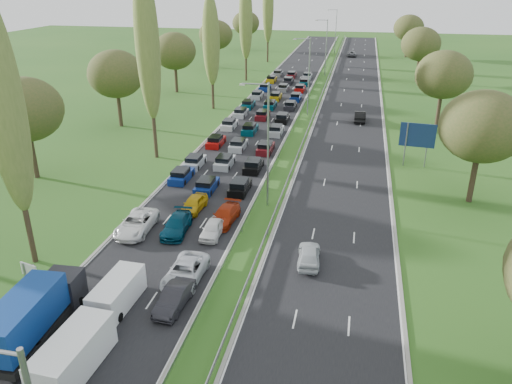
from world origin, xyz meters
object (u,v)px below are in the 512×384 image
Objects in this scene: blue_lorry at (35,314)px; near_car_2 at (137,223)px; info_sign at (30,273)px; white_van_front at (76,351)px; white_van_rear at (119,291)px; direction_sign at (417,137)px.

near_car_2 is at bearing 86.90° from blue_lorry.
info_sign is (-3.68, -9.74, 0.58)m from near_car_2.
white_van_front reaches higher than white_van_rear.
white_van_front is 43.78m from direction_sign.
white_van_front is (3.62, -16.19, 0.38)m from near_car_2.
white_van_rear is at bearing -73.92° from near_car_2.
white_van_front is 6.12m from white_van_rear.
white_van_rear is at bearing -124.38° from direction_sign.
white_van_rear is at bearing -2.80° from info_sign.
direction_sign is at bearing 57.60° from white_van_rear.
info_sign reaches higher than near_car_2.
white_van_rear is (3.25, -10.08, 0.23)m from near_car_2.
blue_lorry is (-0.09, -14.33, 1.04)m from near_car_2.
direction_sign is at bearing 39.24° from near_car_2.
white_van_rear is 2.37× the size of info_sign.
white_van_rear is 0.96× the size of direction_sign.
info_sign is 42.82m from direction_sign.
blue_lorry is 1.66× the size of white_van_rear.
info_sign is at bearing -112.50° from near_car_2.
near_car_2 is 14.37m from blue_lorry.
near_car_2 is 10.43m from info_sign.
direction_sign is (28.80, 31.62, 2.20)m from info_sign.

